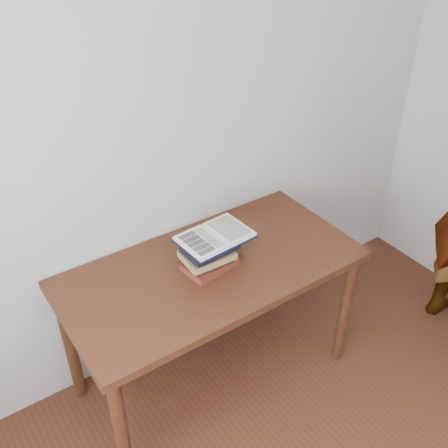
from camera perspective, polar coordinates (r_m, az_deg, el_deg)
desk at (r=2.55m, az=-1.33°, el=-6.32°), size 1.43×0.72×0.77m
book_stack at (r=2.43m, az=-1.64°, el=-3.46°), size 0.27×0.20×0.15m
open_book at (r=2.40m, az=-1.00°, el=-1.40°), size 0.34×0.25×0.03m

